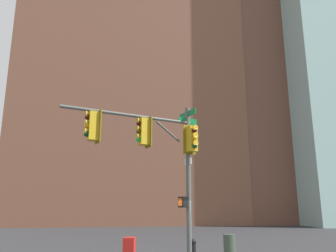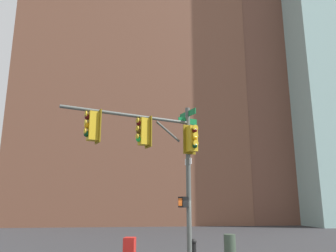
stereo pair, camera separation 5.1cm
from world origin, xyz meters
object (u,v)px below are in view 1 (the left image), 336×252
signal_pole_assembly (158,147)px  fire_hydrant (193,248)px  litter_bin (229,245)px  newspaper_box (129,251)px

signal_pole_assembly → fire_hydrant: 5.32m
litter_bin → fire_hydrant: bearing=27.0°
litter_bin → newspaper_box: bearing=22.4°
fire_hydrant → litter_bin: 2.19m
signal_pole_assembly → newspaper_box: signal_pole_assembly is taller
signal_pole_assembly → newspaper_box: (0.92, -2.02, -3.92)m
fire_hydrant → newspaper_box: newspaper_box is taller
fire_hydrant → litter_bin: size_ratio=0.92×
signal_pole_assembly → litter_bin: signal_pole_assembly is taller
signal_pole_assembly → newspaper_box: bearing=-86.7°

